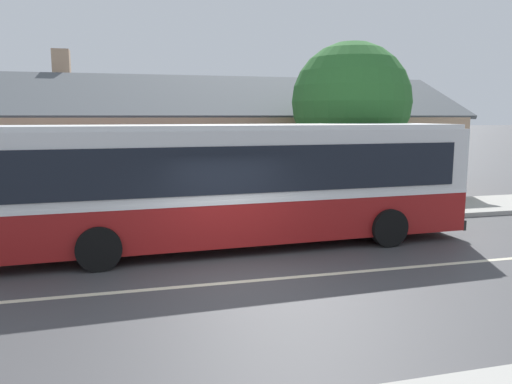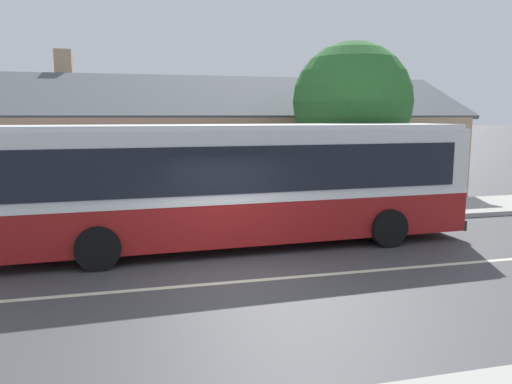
# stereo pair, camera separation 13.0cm
# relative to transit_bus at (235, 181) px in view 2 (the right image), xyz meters

# --- Properties ---
(ground_plane) EXTENTS (300.00, 300.00, 0.00)m
(ground_plane) POSITION_rel_transit_bus_xyz_m (-0.47, -2.90, -1.70)
(ground_plane) COLOR #424244
(sidewalk_far) EXTENTS (60.00, 3.00, 0.15)m
(sidewalk_far) POSITION_rel_transit_bus_xyz_m (-0.47, 3.10, -1.63)
(sidewalk_far) COLOR #ADAAA3
(sidewalk_far) RESTS_ON ground
(lane_divider_stripe) EXTENTS (60.00, 0.16, 0.01)m
(lane_divider_stripe) POSITION_rel_transit_bus_xyz_m (-0.47, -2.90, -1.70)
(lane_divider_stripe) COLOR beige
(lane_divider_stripe) RESTS_ON ground
(community_building) EXTENTS (21.84, 8.72, 6.18)m
(community_building) POSITION_rel_transit_bus_xyz_m (0.63, 9.78, 0.09)
(community_building) COLOR tan
(community_building) RESTS_ON ground
(transit_bus) EXTENTS (12.55, 3.07, 3.17)m
(transit_bus) POSITION_rel_transit_bus_xyz_m (0.00, 0.00, 0.00)
(transit_bus) COLOR maroon
(transit_bus) RESTS_ON ground
(street_tree_primary) EXTENTS (4.21, 4.21, 5.99)m
(street_tree_primary) POSITION_rel_transit_bus_xyz_m (5.11, 3.98, 2.16)
(street_tree_primary) COLOR #4C3828
(street_tree_primary) RESTS_ON ground
(bus_stop_sign) EXTENTS (0.36, 0.07, 2.40)m
(bus_stop_sign) POSITION_rel_transit_bus_xyz_m (5.91, 2.09, -0.06)
(bus_stop_sign) COLOR gray
(bus_stop_sign) RESTS_ON sidewalk_far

